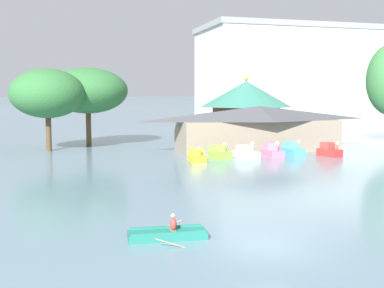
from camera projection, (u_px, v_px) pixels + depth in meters
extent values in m
plane|color=slate|center=(269.00, 247.00, 20.76)|extent=(2000.00, 2000.00, 0.00)
cube|color=#237A6B|center=(167.00, 235.00, 21.93)|extent=(3.65, 1.39, 0.35)
cube|color=#237A6B|center=(169.00, 233.00, 21.42)|extent=(3.39, 0.37, 0.10)
cube|color=#237A6B|center=(166.00, 227.00, 22.40)|extent=(3.39, 0.37, 0.10)
cube|color=#997F5B|center=(173.00, 230.00, 21.97)|extent=(0.31, 0.96, 0.04)
ellipsoid|color=#BF3F3F|center=(173.00, 224.00, 21.94)|extent=(0.35, 0.46, 0.56)
sphere|color=tan|center=(173.00, 216.00, 21.89)|extent=(0.22, 0.22, 0.22)
cylinder|color=tan|center=(174.00, 244.00, 20.62)|extent=(1.63, 0.18, 0.64)
cylinder|color=tan|center=(165.00, 227.00, 23.28)|extent=(1.63, 0.18, 0.64)
cube|color=yellow|center=(197.00, 159.00, 46.81)|extent=(1.62, 2.78, 0.56)
cube|color=yellow|center=(196.00, 152.00, 47.07)|extent=(1.28, 1.30, 0.70)
cylinder|color=yellow|center=(199.00, 153.00, 45.70)|extent=(0.14, 0.14, 0.73)
sphere|color=white|center=(199.00, 148.00, 45.64)|extent=(0.28, 0.28, 0.28)
cube|color=#8CCC3F|center=(220.00, 155.00, 49.02)|extent=(2.10, 2.56, 0.73)
cube|color=#A0E24F|center=(218.00, 148.00, 49.19)|extent=(1.59, 1.30, 0.65)
cylinder|color=#8CCC3F|center=(225.00, 149.00, 48.15)|extent=(0.14, 0.14, 0.68)
sphere|color=white|center=(225.00, 144.00, 48.10)|extent=(0.30, 0.30, 0.30)
cube|color=white|center=(246.00, 155.00, 49.06)|extent=(2.13, 3.04, 0.72)
cube|color=white|center=(245.00, 148.00, 49.30)|extent=(1.62, 1.48, 0.57)
cylinder|color=white|center=(252.00, 149.00, 47.98)|extent=(0.14, 0.14, 0.74)
sphere|color=white|center=(252.00, 143.00, 47.92)|extent=(0.35, 0.35, 0.35)
cube|color=pink|center=(272.00, 153.00, 50.57)|extent=(1.46, 2.80, 0.68)
cube|color=pink|center=(271.00, 146.00, 50.82)|extent=(1.23, 1.27, 0.73)
cylinder|color=pink|center=(277.00, 148.00, 49.43)|extent=(0.14, 0.14, 0.63)
sphere|color=white|center=(277.00, 143.00, 49.38)|extent=(0.38, 0.38, 0.38)
cube|color=#4CB7CC|center=(293.00, 152.00, 51.70)|extent=(1.58, 2.94, 0.75)
cube|color=#5DCDE2|center=(291.00, 145.00, 51.96)|extent=(1.28, 1.35, 0.63)
cylinder|color=#4CB7CC|center=(299.00, 146.00, 50.54)|extent=(0.14, 0.14, 0.64)
sphere|color=white|center=(299.00, 142.00, 50.49)|extent=(0.34, 0.34, 0.34)
cube|color=red|center=(330.00, 153.00, 50.56)|extent=(2.02, 2.74, 0.77)
cube|color=#E8423C|center=(327.00, 146.00, 50.74)|extent=(1.43, 1.39, 0.69)
cylinder|color=red|center=(337.00, 148.00, 49.68)|extent=(0.14, 0.14, 0.51)
sphere|color=white|center=(337.00, 143.00, 49.63)|extent=(0.36, 0.36, 0.36)
cube|color=gray|center=(258.00, 136.00, 55.37)|extent=(18.66, 5.21, 3.53)
pyramid|color=#4C4C51|center=(259.00, 113.00, 55.10)|extent=(20.15, 5.99, 1.64)
cylinder|color=brown|center=(246.00, 123.00, 70.54)|extent=(9.80, 9.80, 4.65)
cone|color=#387F6B|center=(246.00, 94.00, 70.10)|extent=(13.18, 13.18, 3.75)
sphere|color=#B7993D|center=(246.00, 79.00, 69.86)|extent=(0.70, 0.70, 0.70)
cylinder|color=brown|center=(49.00, 135.00, 55.10)|extent=(0.62, 0.62, 3.80)
ellipsoid|color=#337038|center=(47.00, 93.00, 54.60)|extent=(8.44, 8.44, 5.61)
cylinder|color=brown|center=(89.00, 130.00, 60.18)|extent=(0.64, 0.64, 4.11)
ellipsoid|color=#337038|center=(88.00, 91.00, 59.67)|extent=(9.88, 9.88, 5.66)
cube|color=silver|center=(303.00, 80.00, 94.07)|extent=(39.39, 16.88, 18.26)
cube|color=#999993|center=(304.00, 30.00, 93.06)|extent=(40.18, 17.22, 1.00)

